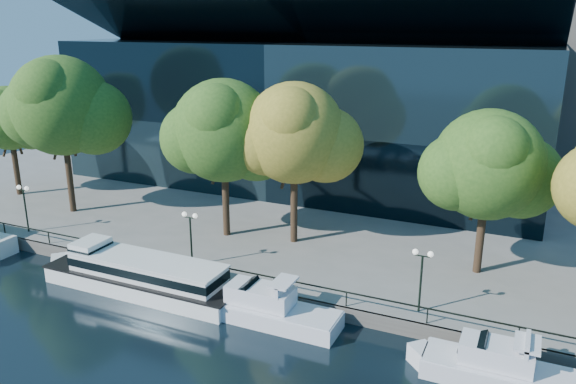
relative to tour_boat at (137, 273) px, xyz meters
The scene contains 15 objects.
ground 4.94m from the tour_boat, 14.69° to the right, with size 160.00×160.00×0.00m, color black.
promenade 35.48m from the tour_boat, 82.52° to the left, with size 90.00×67.08×1.00m.
railing 5.09m from the tour_boat, 23.85° to the left, with size 88.20×0.08×0.99m.
convention_building 31.42m from the tour_boat, 88.85° to the left, with size 50.00×24.57×21.43m.
tour_boat is the anchor object (origin of this frame).
cruiser_near 9.76m from the tour_boat, ahead, with size 10.33×2.66×2.99m.
cruiser_far 23.71m from the tour_boat, ahead, with size 9.05×2.51×2.96m.
tree_0 26.89m from the tour_boat, 155.61° to the left, with size 7.91×6.49×11.03m.
tree_1 19.36m from the tour_boat, 148.46° to the left, with size 11.08×9.08×14.29m.
tree_2 12.77m from the tour_boat, 79.66° to the left, with size 10.24×8.40×12.87m.
tree_3 15.38m from the tour_boat, 54.83° to the left, with size 9.78×8.02×12.78m.
tree_4 25.17m from the tour_boat, 26.22° to the left, with size 9.36×7.68×11.58m.
lamp_0 14.69m from the tour_boat, 166.84° to the left, with size 1.26×0.36×4.03m.
lamp_1 4.86m from the tour_boat, 54.24° to the left, with size 1.26×0.36×4.03m.
lamp_2 19.34m from the tour_boat, ahead, with size 1.26×0.36×4.03m.
Camera 1 is at (19.68, -26.87, 18.06)m, focal length 35.00 mm.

